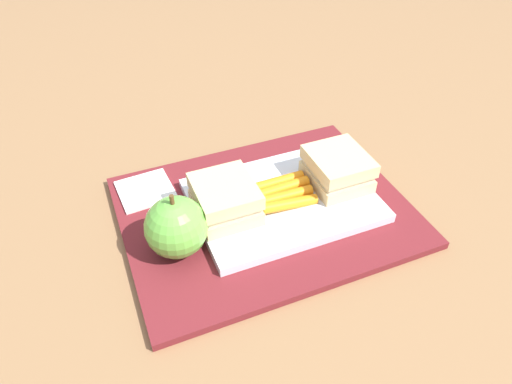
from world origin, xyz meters
TOP-DOWN VIEW (x-y plane):
  - ground_plane at (0.00, 0.00)m, footprint 2.40×2.40m
  - lunchbag_mat at (0.00, 0.00)m, footprint 0.36×0.28m
  - food_tray at (-0.03, 0.00)m, footprint 0.23×0.17m
  - sandwich_half_left at (-0.10, 0.00)m, footprint 0.07×0.08m
  - sandwich_half_right at (0.05, 0.00)m, footprint 0.07×0.08m
  - carrot_sticks_bundle at (-0.02, 0.00)m, footprint 0.08×0.06m
  - apple at (0.12, 0.03)m, footprint 0.07×0.07m
  - paper_napkin at (0.14, -0.09)m, footprint 0.07×0.07m

SIDE VIEW (x-z plane):
  - ground_plane at x=0.00m, z-range 0.00..0.00m
  - lunchbag_mat at x=0.00m, z-range 0.00..0.01m
  - paper_napkin at x=0.14m, z-range 0.01..0.01m
  - food_tray at x=-0.03m, z-range 0.01..0.02m
  - carrot_sticks_bundle at x=-0.02m, z-range 0.02..0.04m
  - sandwich_half_left at x=-0.10m, z-range 0.02..0.07m
  - sandwich_half_right at x=0.05m, z-range 0.02..0.07m
  - apple at x=0.12m, z-range 0.00..0.09m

